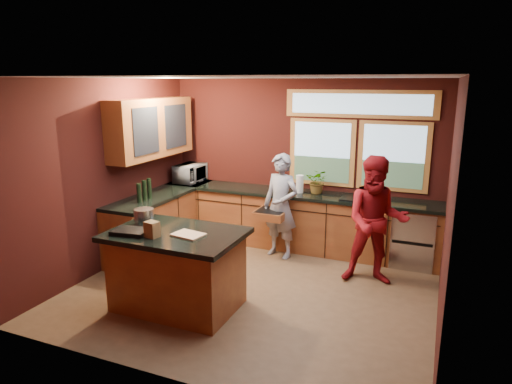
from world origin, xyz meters
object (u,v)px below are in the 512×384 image
Objects in this scene: cutting_board at (188,235)px; stock_pot at (144,216)px; island at (177,269)px; person_red at (376,221)px; person_grey at (281,206)px.

cutting_board is 1.46× the size of stock_pot.
person_red reaches higher than island.
stock_pot is (-0.75, 0.20, 0.08)m from cutting_board.
person_red is (1.48, -0.42, 0.06)m from person_grey.
person_grey is 2.20m from stock_pot.
island is at bearing 165.96° from cutting_board.
person_red reaches higher than stock_pot.
island is 0.52m from cutting_board.
stock_pot is at bearing -162.24° from person_red.
cutting_board is (0.20, -0.05, 0.48)m from island.
person_grey reaches higher than island.
person_red is 4.94× the size of cutting_board.
person_red is at bearing -1.62° from person_grey.
cutting_board is 0.78m from stock_pot.
person_red is at bearing 29.04° from stock_pot.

